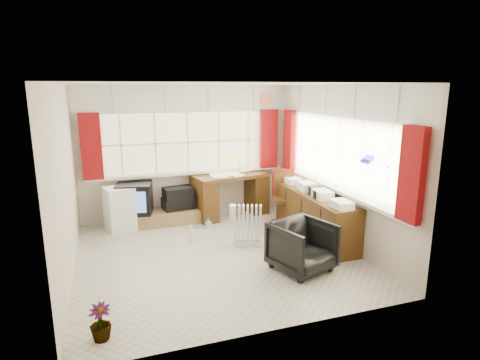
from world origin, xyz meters
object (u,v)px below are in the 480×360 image
object	(u,v)px
desk_lamp	(238,158)
crt_tv	(134,198)
office_chair	(302,246)
tv_bench	(163,217)
desk	(230,192)
mini_fridge	(120,209)
credenza	(315,215)
task_chair	(284,195)
radiator	(248,229)

from	to	relation	value
desk_lamp	crt_tv	xyz separation A→B (m)	(-1.98, -0.09, -0.59)
office_chair	tv_bench	distance (m)	2.97
desk	tv_bench	distance (m)	1.36
crt_tv	mini_fridge	distance (m)	0.32
office_chair	credenza	world-z (taller)	credenza
task_chair	office_chair	bearing A→B (deg)	-107.62
desk_lamp	tv_bench	size ratio (longest dim) A/B	0.29
office_chair	crt_tv	xyz separation A→B (m)	(-2.01, 2.56, 0.18)
desk_lamp	radiator	xyz separation A→B (m)	(-0.38, -1.60, -0.84)
desk	tv_bench	bearing A→B (deg)	-176.51
tv_bench	mini_fridge	size ratio (longest dim) A/B	1.82
desk_lamp	radiator	size ratio (longest dim) A/B	0.62
mini_fridge	desk_lamp	bearing A→B (deg)	5.51
desk_lamp	radiator	distance (m)	1.85
task_chair	tv_bench	world-z (taller)	task_chair
task_chair	radiator	xyz separation A→B (m)	(-1.01, -0.83, -0.25)
crt_tv	task_chair	bearing A→B (deg)	-14.57
desk_lamp	credenza	xyz separation A→B (m)	(0.79, -1.63, -0.72)
task_chair	credenza	distance (m)	0.88
mini_fridge	office_chair	bearing A→B (deg)	-46.93
tv_bench	credenza	bearing A→B (deg)	-33.70
office_chair	credenza	distance (m)	1.28
desk_lamp	credenza	size ratio (longest dim) A/B	0.21
office_chair	radiator	xyz separation A→B (m)	(-0.41, 1.05, -0.07)
desk_lamp	crt_tv	world-z (taller)	desk_lamp
desk_lamp	task_chair	xyz separation A→B (m)	(0.63, -0.77, -0.59)
tv_bench	mini_fridge	distance (m)	0.81
desk_lamp	tv_bench	bearing A→B (deg)	-175.77
radiator	mini_fridge	distance (m)	2.33
credenza	mini_fridge	size ratio (longest dim) A/B	2.60
crt_tv	mini_fridge	world-z (taller)	crt_tv
task_chair	crt_tv	distance (m)	2.70
task_chair	radiator	bearing A→B (deg)	-140.48
crt_tv	mini_fridge	xyz separation A→B (m)	(-0.27, -0.12, -0.14)
tv_bench	desk_lamp	bearing A→B (deg)	4.23
desk_lamp	crt_tv	size ratio (longest dim) A/B	0.59
office_chair	mini_fridge	distance (m)	3.34
credenza	mini_fridge	distance (m)	3.35
tv_bench	desk	bearing A→B (deg)	3.49
desk	desk_lamp	xyz separation A→B (m)	(0.18, 0.03, 0.65)
task_chair	mini_fridge	distance (m)	2.93
radiator	credenza	bearing A→B (deg)	-1.28
office_chair	crt_tv	distance (m)	3.26
desk_lamp	tv_bench	xyz separation A→B (m)	(-1.49, -0.11, -0.99)
credenza	desk	bearing A→B (deg)	121.13
crt_tv	mini_fridge	bearing A→B (deg)	-155.32
task_chair	office_chair	distance (m)	1.98
task_chair	desk_lamp	bearing A→B (deg)	129.05
desk	mini_fridge	size ratio (longest dim) A/B	2.01
desk	office_chair	size ratio (longest dim) A/B	2.05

